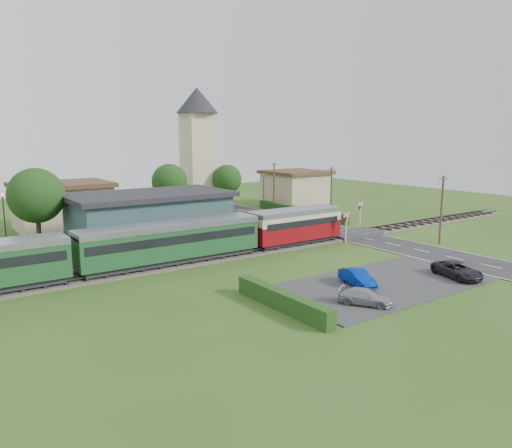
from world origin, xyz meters
TOP-DOWN VIEW (x-y plane):
  - ground at (0.00, 0.00)m, footprint 120.00×120.00m
  - railway_track at (0.00, 2.00)m, footprint 76.00×3.20m
  - road at (10.00, 0.00)m, footprint 6.00×70.00m
  - car_park at (-1.50, -12.00)m, footprint 17.00×9.00m
  - crossing_deck at (10.00, 2.00)m, footprint 6.20×3.40m
  - platform at (-10.00, 5.20)m, footprint 30.00×3.00m
  - equipment_hut at (-18.00, 5.20)m, footprint 2.30×2.30m
  - station_building at (-10.00, 10.99)m, footprint 16.00×9.00m
  - train at (-15.17, 2.00)m, footprint 43.20×2.90m
  - church_tower at (5.00, 28.00)m, footprint 6.00×6.00m
  - house_west at (-15.00, 25.00)m, footprint 10.80×8.80m
  - house_east at (20.00, 24.00)m, footprint 8.80×8.80m
  - hedge_carpark at (-11.00, -12.00)m, footprint 0.80×9.00m
  - hedge_roadside at (14.20, 16.00)m, footprint 0.80×18.00m
  - hedge_station at (-10.00, 15.50)m, footprint 22.00×0.80m
  - tree_a at (-20.00, 14.00)m, footprint 5.20×5.20m
  - tree_b at (-2.00, 23.00)m, footprint 4.60×4.60m
  - tree_c at (8.00, 25.00)m, footprint 4.20×4.20m
  - utility_pole_b at (14.20, -6.00)m, footprint 1.40×0.22m
  - utility_pole_c at (14.20, 10.00)m, footprint 1.40×0.22m
  - utility_pole_d at (14.20, 22.00)m, footprint 1.40×0.22m
  - crossing_signal_near at (6.40, -0.41)m, footprint 0.84×0.28m
  - crossing_signal_far at (13.60, 4.39)m, footprint 0.84×0.28m
  - streetlamp_west at (-22.00, 20.00)m, footprint 0.30×0.30m
  - streetlamp_east at (16.00, 27.00)m, footprint 0.30×0.30m
  - car_on_road at (10.16, 10.51)m, footprint 3.73×2.18m
  - car_park_blue at (-3.41, -11.26)m, footprint 2.17×3.83m
  - car_park_silver at (-6.09, -14.50)m, footprint 3.12×3.77m
  - car_park_dark at (4.46, -14.35)m, footprint 3.02×4.67m
  - pedestrian_near at (-3.55, 5.17)m, footprint 0.58×0.40m
  - pedestrian_far at (-16.41, 5.00)m, footprint 0.87×0.96m

SIDE VIEW (x-z plane):
  - ground at x=0.00m, z-range 0.00..0.00m
  - road at x=10.00m, z-range 0.00..0.05m
  - car_park at x=-1.50m, z-range 0.00..0.08m
  - railway_track at x=0.00m, z-range -0.13..0.36m
  - crossing_deck at x=10.00m, z-range 0.00..0.45m
  - platform at x=-10.00m, z-range 0.00..0.45m
  - car_park_silver at x=-6.09m, z-range 0.08..1.11m
  - hedge_carpark at x=-11.00m, z-range 0.00..1.20m
  - hedge_roadside at x=14.20m, z-range 0.00..1.20m
  - car_on_road at x=10.16m, z-range 0.05..1.24m
  - hedge_station at x=-10.00m, z-range 0.00..1.30m
  - car_park_blue at x=-3.41m, z-range 0.08..1.28m
  - car_park_dark at x=4.46m, z-range 0.08..1.28m
  - pedestrian_near at x=-3.55m, z-range 0.45..1.95m
  - pedestrian_far at x=-16.41m, z-range 0.45..2.05m
  - equipment_hut at x=-18.00m, z-range 0.47..3.02m
  - crossing_signal_near at x=6.40m, z-range 0.50..3.78m
  - crossing_signal_far at x=13.60m, z-range 0.50..3.78m
  - train at x=-15.17m, z-range 0.48..3.88m
  - station_building at x=-10.00m, z-range 0.04..5.34m
  - house_west at x=-15.00m, z-range 0.04..5.54m
  - house_east at x=20.00m, z-range 0.05..5.55m
  - streetlamp_west at x=-22.00m, z-range 0.46..5.62m
  - streetlamp_east at x=16.00m, z-range 0.46..5.62m
  - utility_pole_b at x=14.20m, z-range 0.13..7.13m
  - utility_pole_c at x=14.20m, z-range 0.13..7.13m
  - utility_pole_d at x=14.20m, z-range 0.13..7.13m
  - tree_c at x=8.00m, z-range 1.26..8.04m
  - tree_b at x=-2.00m, z-range 1.35..8.69m
  - tree_a at x=-20.00m, z-range 1.38..9.38m
  - church_tower at x=5.00m, z-range 1.43..19.03m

